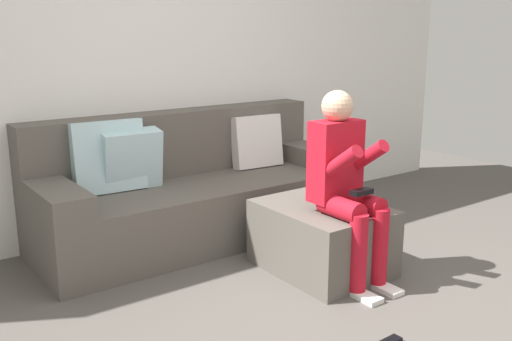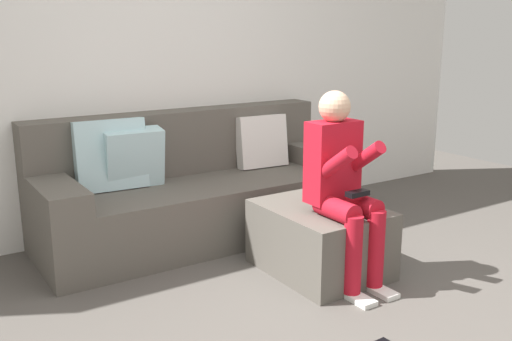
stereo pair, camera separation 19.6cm
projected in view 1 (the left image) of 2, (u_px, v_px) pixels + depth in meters
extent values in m
cube|color=white|center=(150.00, 56.00, 4.28)|extent=(6.30, 0.10, 2.62)
cube|color=#59544C|center=(198.00, 210.00, 4.22)|extent=(2.32, 0.86, 0.43)
cube|color=#59544C|center=(176.00, 142.00, 4.36)|extent=(2.32, 0.23, 0.48)
cube|color=#59544C|center=(52.00, 195.00, 3.56)|extent=(0.26, 0.86, 0.15)
cube|color=#59544C|center=(307.00, 154.00, 4.74)|extent=(0.26, 0.86, 0.15)
cube|color=silver|center=(108.00, 157.00, 3.87)|extent=(0.49, 0.20, 0.49)
cube|color=silver|center=(131.00, 160.00, 3.95)|extent=(0.41, 0.23, 0.42)
cube|color=white|center=(257.00, 141.00, 4.58)|extent=(0.42, 0.19, 0.42)
cube|color=#59544C|center=(322.00, 238.00, 3.68)|extent=(0.62, 0.79, 0.43)
cube|color=red|center=(335.00, 161.00, 3.48)|extent=(0.32, 0.17, 0.49)
sphere|color=#D8AD8C|center=(337.00, 106.00, 3.40)|extent=(0.19, 0.19, 0.19)
cylinder|color=red|center=(341.00, 208.00, 3.37)|extent=(0.13, 0.30, 0.13)
cylinder|color=red|center=(358.00, 253.00, 3.31)|extent=(0.11, 0.11, 0.46)
cube|color=white|center=(364.00, 296.00, 3.32)|extent=(0.10, 0.22, 0.03)
cylinder|color=red|center=(337.00, 165.00, 3.31)|extent=(0.08, 0.36, 0.28)
cylinder|color=red|center=(362.00, 203.00, 3.47)|extent=(0.13, 0.30, 0.13)
cylinder|color=red|center=(379.00, 246.00, 3.41)|extent=(0.11, 0.11, 0.46)
cube|color=white|center=(384.00, 288.00, 3.42)|extent=(0.10, 0.22, 0.03)
cylinder|color=red|center=(364.00, 159.00, 3.44)|extent=(0.08, 0.34, 0.27)
cube|color=black|center=(362.00, 192.00, 3.34)|extent=(0.14, 0.06, 0.03)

